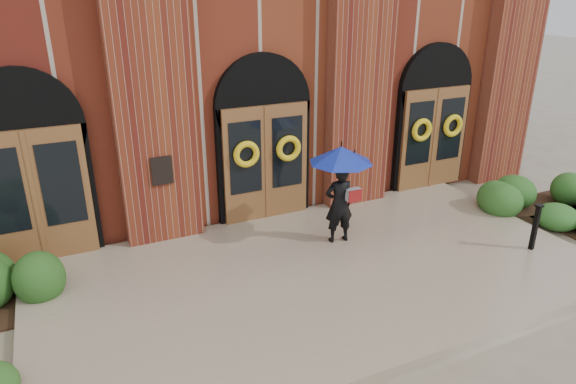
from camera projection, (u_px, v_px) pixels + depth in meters
ground at (326, 281)px, 9.21m from camera, size 90.00×90.00×0.00m
landing at (322, 274)px, 9.30m from camera, size 10.00×5.30×0.15m
church_building at (186, 37)px, 15.27m from camera, size 16.20×12.53×7.00m
man_with_umbrella at (340, 176)px, 9.84m from camera, size 1.37×1.37×1.97m
metal_post at (535, 226)px, 9.83m from camera, size 0.14×0.14×0.94m
hedge_wall_right at (536, 196)px, 11.95m from camera, size 2.90×1.16×0.75m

